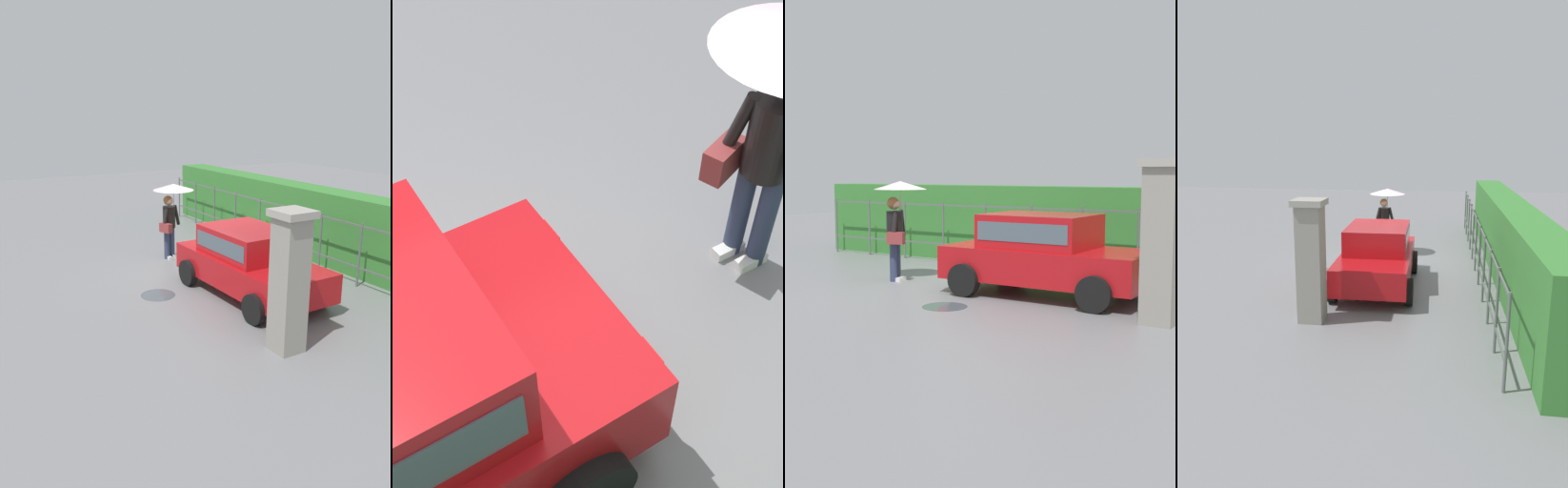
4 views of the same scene
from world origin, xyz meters
TOP-DOWN VIEW (x-y plane):
  - ground_plane at (0.00, 0.00)m, footprint 40.00×40.00m

SIDE VIEW (x-z plane):
  - ground_plane at x=0.00m, z-range 0.00..0.00m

